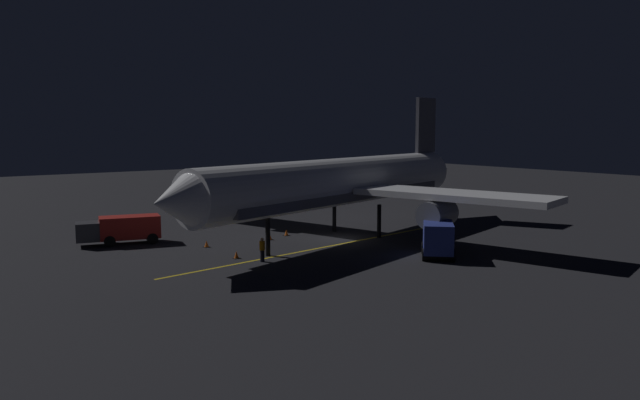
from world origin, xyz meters
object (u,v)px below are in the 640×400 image
(catering_truck, at_px, (438,239))
(traffic_cone_near_left, at_px, (207,244))
(traffic_cone_under_wing, at_px, (286,233))
(baggage_truck, at_px, (122,229))
(ground_crew_worker, at_px, (262,250))
(traffic_cone_far, at_px, (270,237))
(airliner, at_px, (343,184))
(traffic_cone_near_right, at_px, (236,255))

(catering_truck, xyz_separation_m, traffic_cone_near_left, (13.17, 12.50, -1.05))
(catering_truck, height_order, traffic_cone_under_wing, catering_truck)
(baggage_truck, xyz_separation_m, ground_crew_worker, (-12.55, -5.91, -0.32))
(baggage_truck, xyz_separation_m, traffic_cone_far, (-5.60, -10.78, -0.96))
(ground_crew_worker, distance_m, traffic_cone_near_left, 7.27)
(airliner, xyz_separation_m, ground_crew_worker, (-4.10, 10.56, -3.84))
(airliner, xyz_separation_m, traffic_cone_near_right, (-2.02, 11.54, -4.48))
(ground_crew_worker, relative_size, traffic_cone_near_right, 3.16)
(ground_crew_worker, bearing_deg, airliner, -68.80)
(traffic_cone_far, bearing_deg, catering_truck, -152.53)
(baggage_truck, xyz_separation_m, traffic_cone_near_right, (-10.47, -4.94, -0.96))
(traffic_cone_near_left, xyz_separation_m, traffic_cone_far, (-0.24, -5.78, 0.00))
(traffic_cone_near_right, xyz_separation_m, traffic_cone_far, (4.87, -5.84, 0.00))
(traffic_cone_near_left, distance_m, traffic_cone_under_wing, 8.04)
(baggage_truck, distance_m, traffic_cone_near_right, 11.61)
(catering_truck, bearing_deg, traffic_cone_near_right, 57.32)
(traffic_cone_near_left, height_order, traffic_cone_under_wing, same)
(airliner, relative_size, baggage_truck, 5.70)
(traffic_cone_under_wing, xyz_separation_m, traffic_cone_far, (-0.86, 2.24, 0.00))
(traffic_cone_near_left, height_order, traffic_cone_far, same)
(catering_truck, height_order, traffic_cone_near_right, catering_truck)
(traffic_cone_under_wing, bearing_deg, traffic_cone_near_left, 94.41)
(traffic_cone_under_wing, height_order, traffic_cone_far, same)
(catering_truck, bearing_deg, traffic_cone_under_wing, 18.02)
(traffic_cone_near_right, bearing_deg, traffic_cone_near_left, -0.72)
(traffic_cone_near_left, bearing_deg, ground_crew_worker, -172.81)
(baggage_truck, distance_m, ground_crew_worker, 13.87)
(airliner, xyz_separation_m, traffic_cone_near_left, (3.09, 11.47, -4.48))
(traffic_cone_far, bearing_deg, airliner, -116.59)
(traffic_cone_near_left, bearing_deg, traffic_cone_under_wing, -85.59)
(airliner, xyz_separation_m, catering_truck, (-10.08, -1.03, -3.42))
(ground_crew_worker, xyz_separation_m, traffic_cone_far, (6.95, -4.87, -0.64))
(airliner, height_order, traffic_cone_far, airliner)
(airliner, bearing_deg, baggage_truck, 62.85)
(traffic_cone_near_right, bearing_deg, airliner, -80.07)
(traffic_cone_near_right, bearing_deg, traffic_cone_far, -50.19)
(baggage_truck, bearing_deg, traffic_cone_near_left, -136.96)
(airliner, relative_size, traffic_cone_under_wing, 71.09)
(baggage_truck, distance_m, traffic_cone_far, 12.19)
(baggage_truck, relative_size, catering_truck, 1.28)
(airliner, relative_size, catering_truck, 7.29)
(traffic_cone_under_wing, bearing_deg, traffic_cone_near_right, 125.34)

